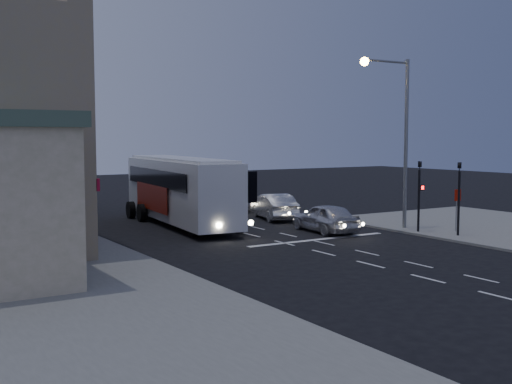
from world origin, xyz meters
TOP-DOWN VIEW (x-y plane):
  - ground at (0.00, 0.00)m, footprint 120.00×120.00m
  - road_markings at (1.29, 3.31)m, footprint 8.00×30.55m
  - tour_bus at (-1.49, 10.34)m, footprint 3.86×12.75m
  - car_suv at (3.83, 3.80)m, footprint 2.21×4.64m
  - car_sedan_a at (4.47, 9.69)m, footprint 2.81×5.02m
  - car_sedan_b at (4.57, 15.35)m, footprint 3.09×5.37m
  - car_sedan_c at (3.90, 20.45)m, footprint 3.76×5.38m
  - car_extra at (4.37, 25.20)m, footprint 2.20×4.78m
  - traffic_signal_main at (7.60, 0.78)m, footprint 0.25×0.35m
  - traffic_signal_side at (8.30, -1.20)m, footprint 0.18×0.15m
  - regulatory_sign at (9.30, -0.24)m, footprint 0.45×0.12m
  - streetlight at (7.34, 2.20)m, footprint 3.32×0.44m
  - street_tree at (-8.21, 15.02)m, footprint 4.00×4.00m

SIDE VIEW (x-z plane):
  - ground at x=0.00m, z-range 0.00..0.00m
  - road_markings at x=1.29m, z-range 0.00..0.01m
  - car_sedan_c at x=3.90m, z-range 0.00..1.36m
  - car_sedan_b at x=4.57m, z-range 0.00..1.46m
  - car_extra at x=4.37m, z-range 0.00..1.52m
  - car_suv at x=3.83m, z-range 0.00..1.53m
  - car_sedan_a at x=4.47m, z-range 0.00..1.57m
  - regulatory_sign at x=9.30m, z-range 0.50..2.70m
  - tour_bus at x=-1.49m, z-range 0.16..4.01m
  - traffic_signal_main at x=7.60m, z-range 0.37..4.47m
  - traffic_signal_side at x=8.30m, z-range 0.37..4.47m
  - street_tree at x=-8.21m, z-range 1.40..7.60m
  - streetlight at x=7.34m, z-range 1.23..10.23m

